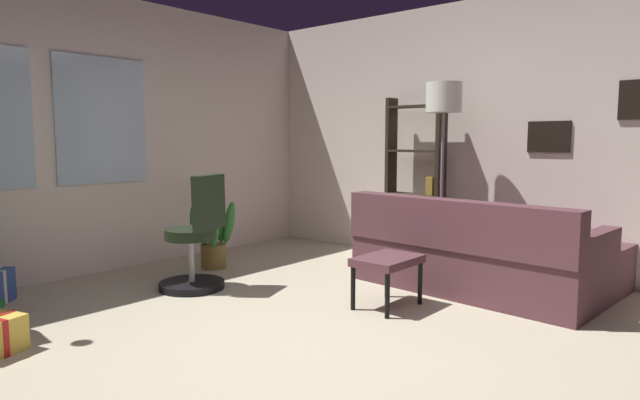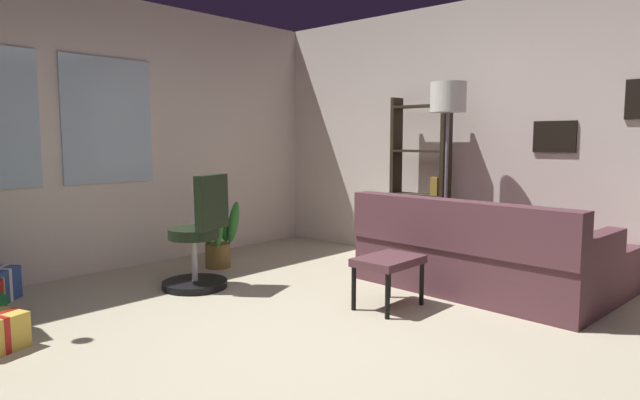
% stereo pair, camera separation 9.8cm
% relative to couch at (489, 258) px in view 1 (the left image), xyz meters
% --- Properties ---
extents(ground_plane, '(5.43, 5.75, 0.10)m').
position_rel_couch_xyz_m(ground_plane, '(-1.93, 0.26, -0.33)').
color(ground_plane, '#B2A88C').
extents(wall_back_with_windows, '(5.43, 0.12, 2.67)m').
position_rel_couch_xyz_m(wall_back_with_windows, '(-1.94, 3.18, 1.06)').
color(wall_back_with_windows, silver).
rests_on(wall_back_with_windows, ground_plane).
extents(wall_right_with_frames, '(0.12, 5.75, 2.67)m').
position_rel_couch_xyz_m(wall_right_with_frames, '(0.84, 0.26, 1.05)').
color(wall_right_with_frames, silver).
rests_on(wall_right_with_frames, ground_plane).
extents(couch, '(1.53, 2.11, 0.81)m').
position_rel_couch_xyz_m(couch, '(0.00, 0.00, 0.00)').
color(couch, '#512F36').
rests_on(couch, ground_plane).
extents(footstool, '(0.52, 0.37, 0.40)m').
position_rel_couch_xyz_m(footstool, '(-0.97, 0.39, 0.06)').
color(footstool, '#512F36').
rests_on(footstool, ground_plane).
extents(office_chair, '(0.56, 0.57, 0.99)m').
position_rel_couch_xyz_m(office_chair, '(-1.62, 1.92, 0.11)').
color(office_chair, black).
rests_on(office_chair, ground_plane).
extents(bookshelf, '(0.18, 0.64, 1.73)m').
position_rel_couch_xyz_m(bookshelf, '(0.57, 1.08, 0.47)').
color(bookshelf, black).
rests_on(bookshelf, ground_plane).
extents(floor_lamp, '(0.34, 0.34, 1.83)m').
position_rel_couch_xyz_m(floor_lamp, '(0.32, 0.63, 1.26)').
color(floor_lamp, slate).
rests_on(floor_lamp, ground_plane).
extents(potted_plant, '(0.48, 0.44, 0.68)m').
position_rel_couch_xyz_m(potted_plant, '(-1.04, 2.43, 0.01)').
color(potted_plant, olive).
rests_on(potted_plant, ground_plane).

